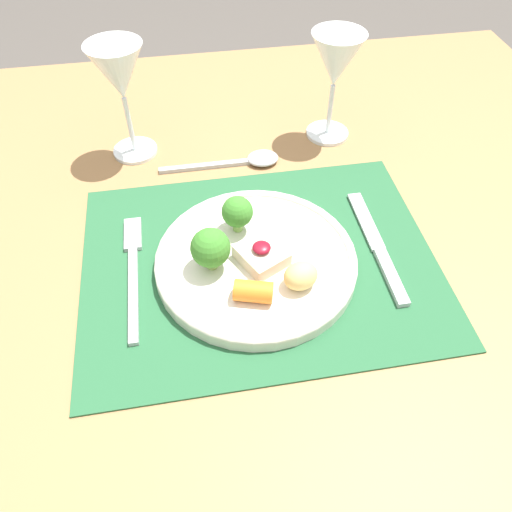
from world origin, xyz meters
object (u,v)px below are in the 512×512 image
dinner_plate (254,259)px  knife (380,252)px  wine_glass_near (336,65)px  spoon (249,160)px  wine_glass_far (119,77)px  fork (133,266)px

dinner_plate → knife: (0.18, -0.01, -0.01)m
dinner_plate → wine_glass_near: wine_glass_near is taller
wine_glass_near → spoon: bearing=-158.7°
spoon → wine_glass_far: wine_glass_far is taller
fork → knife: (0.34, -0.03, -0.00)m
dinner_plate → wine_glass_far: bearing=118.2°
dinner_plate → spoon: bearing=82.5°
wine_glass_near → wine_glass_far: (-0.34, 0.01, 0.01)m
fork → spoon: bearing=46.9°
dinner_plate → spoon: (0.03, 0.23, -0.01)m
dinner_plate → fork: size_ratio=1.26×
dinner_plate → fork: (-0.16, 0.03, -0.01)m
wine_glass_far → dinner_plate: bearing=-61.8°
fork → spoon: spoon is taller
dinner_plate → wine_glass_far: (-0.16, 0.29, 0.12)m
fork → knife: bearing=-5.2°
dinner_plate → wine_glass_near: (0.18, 0.29, 0.11)m
knife → fork: bearing=177.2°
dinner_plate → fork: bearing=171.1°
spoon → wine_glass_far: size_ratio=1.05×
fork → spoon: size_ratio=1.09×
knife → wine_glass_near: 0.32m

